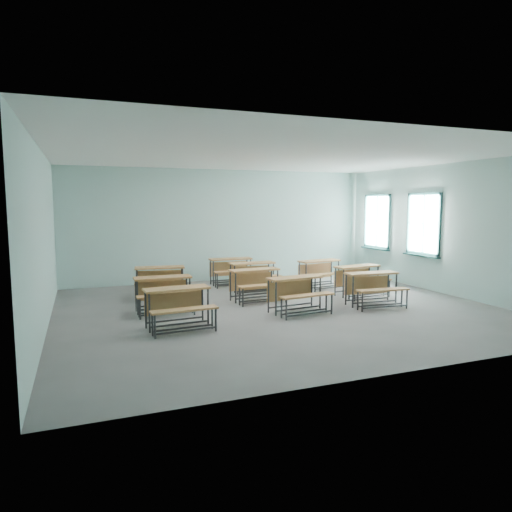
# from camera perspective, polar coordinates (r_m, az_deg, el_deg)

# --- Properties ---
(room) EXTENTS (9.04, 8.04, 3.24)m
(room) POSITION_cam_1_polar(r_m,az_deg,el_deg) (9.63, 3.26, 2.84)
(room) COLOR slate
(room) RESTS_ON ground
(desk_unit_r0c0) EXTENTS (1.22, 0.86, 0.73)m
(desk_unit_r0c0) POSITION_cam_1_polar(r_m,az_deg,el_deg) (8.25, -9.65, -5.65)
(desk_unit_r0c0) COLOR #9E6939
(desk_unit_r0c0) RESTS_ON ground
(desk_unit_r0c1) EXTENTS (1.24, 0.90, 0.73)m
(desk_unit_r0c1) POSITION_cam_1_polar(r_m,az_deg,el_deg) (9.37, 5.19, -4.13)
(desk_unit_r0c1) COLOR #9E6939
(desk_unit_r0c1) RESTS_ON ground
(desk_unit_r0c2) EXTENTS (1.21, 0.86, 0.73)m
(desk_unit_r0c2) POSITION_cam_1_polar(r_m,az_deg,el_deg) (10.26, 14.51, -3.38)
(desk_unit_r0c2) COLOR #9E6939
(desk_unit_r0c2) RESTS_ON ground
(desk_unit_r1c0) EXTENTS (1.17, 0.79, 0.73)m
(desk_unit_r1c0) POSITION_cam_1_polar(r_m,az_deg,el_deg) (9.54, -11.46, -4.04)
(desk_unit_r1c0) COLOR #9E6939
(desk_unit_r1c0) RESTS_ON ground
(desk_unit_r1c1) EXTENTS (1.22, 0.86, 0.73)m
(desk_unit_r1c1) POSITION_cam_1_polar(r_m,az_deg,el_deg) (10.44, 0.02, -3.00)
(desk_unit_r1c1) COLOR #9E6939
(desk_unit_r1c1) RESTS_ON ground
(desk_unit_r1c2) EXTENTS (1.24, 0.91, 0.73)m
(desk_unit_r1c2) POSITION_cam_1_polar(r_m,az_deg,el_deg) (11.31, 12.83, -2.43)
(desk_unit_r1c2) COLOR #9E6939
(desk_unit_r1c2) RESTS_ON ground
(desk_unit_r2c0) EXTENTS (1.26, 0.93, 0.73)m
(desk_unit_r2c0) POSITION_cam_1_polar(r_m,az_deg,el_deg) (11.06, -11.92, -2.60)
(desk_unit_r2c0) COLOR #9E6939
(desk_unit_r2c0) RESTS_ON ground
(desk_unit_r2c1) EXTENTS (1.18, 0.80, 0.73)m
(desk_unit_r2c1) POSITION_cam_1_polar(r_m,az_deg,el_deg) (11.62, -0.29, -2.03)
(desk_unit_r2c1) COLOR #9E6939
(desk_unit_r2c1) RESTS_ON ground
(desk_unit_r2c2) EXTENTS (1.25, 0.93, 0.73)m
(desk_unit_r2c2) POSITION_cam_1_polar(r_m,az_deg,el_deg) (12.22, 8.19, -1.67)
(desk_unit_r2c2) COLOR #9E6939
(desk_unit_r2c2) RESTS_ON ground
(desk_unit_r3c1) EXTENTS (1.18, 0.80, 0.73)m
(desk_unit_r3c1) POSITION_cam_1_polar(r_m,az_deg,el_deg) (12.53, -3.06, -1.41)
(desk_unit_r3c1) COLOR #9E6939
(desk_unit_r3c1) RESTS_ON ground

